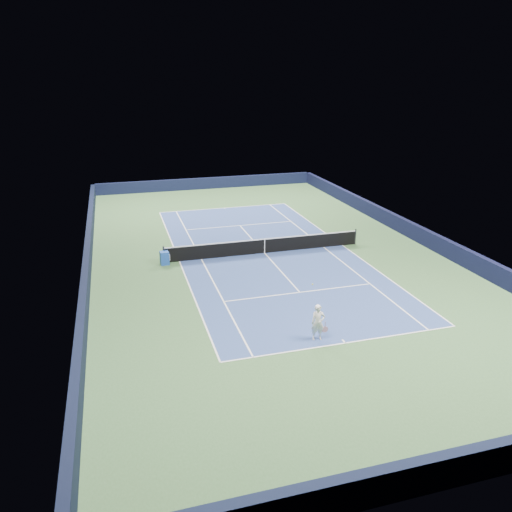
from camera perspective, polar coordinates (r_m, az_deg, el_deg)
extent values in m
plane|color=#365A31|center=(32.11, 0.98, 0.34)|extent=(40.00, 40.00, 0.00)
cube|color=#101532|center=(50.57, -5.67, 8.27)|extent=(22.00, 0.35, 1.10)
cube|color=black|center=(16.36, 23.27, -20.99)|extent=(22.00, 0.35, 1.10)
cube|color=black|center=(36.46, 17.50, 2.74)|extent=(0.35, 40.00, 1.10)
cube|color=black|center=(30.73, -18.71, -0.61)|extent=(0.35, 40.00, 1.10)
cube|color=navy|center=(32.11, 0.98, 0.35)|extent=(10.97, 23.77, 0.01)
cube|color=white|center=(43.11, -3.66, 5.51)|extent=(10.97, 0.08, 0.00)
cube|color=white|center=(22.04, 10.18, -9.76)|extent=(10.97, 0.08, 0.00)
cube|color=white|center=(34.04, 9.85, 1.22)|extent=(0.08, 23.77, 0.00)
cube|color=white|center=(31.04, -8.75, -0.60)|extent=(0.08, 23.77, 0.00)
cube|color=white|center=(33.48, 7.73, 1.02)|extent=(0.08, 23.77, 0.00)
cube|color=white|center=(31.22, -6.26, -0.35)|extent=(0.08, 23.77, 0.00)
cube|color=white|center=(37.97, -1.85, 3.50)|extent=(8.23, 0.08, 0.00)
cube|color=white|center=(26.50, 5.03, -4.15)|extent=(8.23, 0.08, 0.00)
cube|color=white|center=(32.11, 0.98, 0.36)|extent=(0.08, 12.80, 0.00)
cube|color=white|center=(42.97, -3.62, 5.46)|extent=(0.08, 0.30, 0.00)
cube|color=white|center=(22.16, 10.01, -9.58)|extent=(0.08, 0.30, 0.00)
cylinder|color=black|center=(30.77, -10.49, 0.16)|extent=(0.10, 0.10, 1.07)
cylinder|color=black|center=(34.27, 11.28, 2.18)|extent=(0.10, 0.10, 1.07)
cube|color=black|center=(31.96, 0.98, 1.11)|extent=(12.80, 0.03, 0.91)
cube|color=white|center=(31.80, 0.99, 1.94)|extent=(12.80, 0.04, 0.06)
cube|color=white|center=(31.96, 0.98, 1.11)|extent=(0.05, 0.04, 0.91)
cube|color=#1D48AF|center=(30.56, -10.42, -0.23)|extent=(0.54, 0.50, 0.82)
cube|color=white|center=(30.57, -9.88, -0.11)|extent=(0.05, 0.37, 0.37)
imported|color=white|center=(21.78, 7.09, -7.55)|extent=(0.65, 0.48, 1.62)
cylinder|color=#C47E9D|center=(21.91, 7.91, -7.76)|extent=(0.03, 0.03, 0.27)
cylinder|color=black|center=(22.02, 7.88, -8.31)|extent=(0.27, 0.02, 0.27)
cylinder|color=pink|center=(22.02, 7.88, -8.31)|extent=(0.29, 0.03, 0.29)
sphere|color=yellow|center=(22.06, 6.48, -3.23)|extent=(0.07, 0.07, 0.07)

